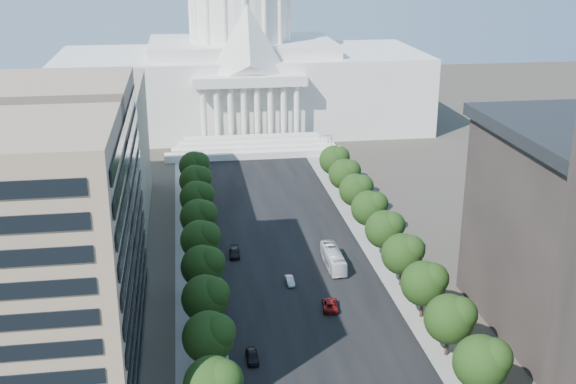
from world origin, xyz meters
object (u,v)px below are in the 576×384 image
car_silver (290,281)px  city_bus (333,258)px  car_dark_a (252,356)px  car_red (330,305)px  car_dark_b (234,253)px

car_silver → city_bus: 11.49m
car_dark_a → car_red: (14.85, 14.35, -0.00)m
car_silver → car_dark_b: size_ratio=0.77×
car_dark_a → car_dark_b: (0.30, 38.52, -0.02)m
car_red → city_bus: bearing=-96.0°
car_dark_a → car_dark_b: car_dark_a is taller
city_bus → car_silver: bearing=-146.1°
car_red → car_dark_b: 28.21m
car_silver → car_red: size_ratio=0.71×
car_dark_a → car_silver: bearing=68.8°
car_silver → car_red: car_red is taller
car_dark_a → car_silver: (9.43, 24.63, -0.12)m
car_silver → car_dark_b: car_dark_b is taller
car_dark_a → car_red: size_ratio=0.82×
car_red → car_dark_b: (-14.55, 24.17, -0.02)m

